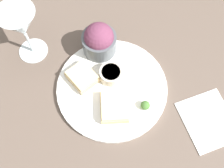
# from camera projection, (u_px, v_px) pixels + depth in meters

# --- Properties ---
(ground_plane) EXTENTS (4.00, 4.00, 0.00)m
(ground_plane) POSITION_uv_depth(u_px,v_px,m) (112.00, 89.00, 0.73)
(ground_plane) COLOR brown
(dinner_plate) EXTENTS (0.28, 0.28, 0.01)m
(dinner_plate) POSITION_uv_depth(u_px,v_px,m) (112.00, 88.00, 0.73)
(dinner_plate) COLOR white
(dinner_plate) RESTS_ON ground_plane
(salad_bowl) EXTENTS (0.09, 0.09, 0.09)m
(salad_bowl) POSITION_uv_depth(u_px,v_px,m) (99.00, 40.00, 0.73)
(salad_bowl) COLOR #4C5156
(salad_bowl) RESTS_ON dinner_plate
(sauce_ramekin) EXTENTS (0.06, 0.06, 0.03)m
(sauce_ramekin) POSITION_uv_depth(u_px,v_px,m) (110.00, 74.00, 0.71)
(sauce_ramekin) COLOR beige
(sauce_ramekin) RESTS_ON dinner_plate
(cheese_toast_near) EXTENTS (0.08, 0.07, 0.03)m
(cheese_toast_near) POSITION_uv_depth(u_px,v_px,m) (112.00, 107.00, 0.68)
(cheese_toast_near) COLOR #D1B27F
(cheese_toast_near) RESTS_ON dinner_plate
(cheese_toast_far) EXTENTS (0.09, 0.09, 0.03)m
(cheese_toast_far) POSITION_uv_depth(u_px,v_px,m) (82.00, 77.00, 0.72)
(cheese_toast_far) COLOR #D1B27F
(cheese_toast_far) RESTS_ON dinner_plate
(wine_glass) EXTENTS (0.09, 0.09, 0.17)m
(wine_glass) POSITION_uv_depth(u_px,v_px,m) (21.00, 25.00, 0.67)
(wine_glass) COLOR silver
(wine_glass) RESTS_ON ground_plane
(garnish) EXTENTS (0.02, 0.02, 0.02)m
(garnish) POSITION_uv_depth(u_px,v_px,m) (145.00, 105.00, 0.69)
(garnish) COLOR #477533
(garnish) RESTS_ON dinner_plate
(napkin) EXTENTS (0.17, 0.15, 0.01)m
(napkin) POSITION_uv_depth(u_px,v_px,m) (209.00, 120.00, 0.69)
(napkin) COLOR white
(napkin) RESTS_ON ground_plane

